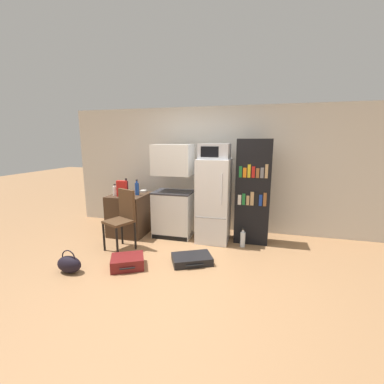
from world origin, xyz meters
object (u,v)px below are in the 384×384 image
object	(u,v)px
bottle_milk_white	(115,191)
bottle_clear_short	(136,189)
bookshelf	(253,192)
suitcase_large_flat	(192,259)
kitchen_hutch	(173,195)
bottle_wine_dark	(126,186)
chair	(123,214)
water_bottle_front	(243,239)
microwave	(215,151)
bottle_ketchup_red	(124,190)
cereal_box	(122,189)
handbag	(69,264)
side_table	(130,214)
bowl	(143,191)
bottle_blue_soda	(137,188)
suitcase_small_flat	(128,262)
refrigerator	(214,201)

from	to	relation	value
bottle_milk_white	bottle_clear_short	world-z (taller)	bottle_milk_white
bookshelf	suitcase_large_flat	xyz separation A→B (m)	(-0.83, -1.12, -0.87)
kitchen_hutch	bottle_wine_dark	xyz separation A→B (m)	(-1.09, 0.19, 0.10)
chair	suitcase_large_flat	distance (m)	1.39
bookshelf	water_bottle_front	size ratio (longest dim) A/B	5.48
microwave	bottle_ketchup_red	distance (m)	1.97
cereal_box	handbag	distance (m)	1.65
handbag	water_bottle_front	xyz separation A→B (m)	(2.29, 1.53, 0.02)
bottle_wine_dark	chair	size ratio (longest dim) A/B	0.26
bottle_clear_short	water_bottle_front	bearing A→B (deg)	-7.94
side_table	bowl	size ratio (longest dim) A/B	5.93
bottle_ketchup_red	water_bottle_front	size ratio (longest dim) A/B	0.42
kitchen_hutch	handbag	world-z (taller)	kitchen_hutch
bottle_ketchup_red	suitcase_large_flat	xyz separation A→B (m)	(1.66, -1.01, -0.80)
suitcase_large_flat	side_table	bearing A→B (deg)	122.00
side_table	bottle_wine_dark	distance (m)	0.63
kitchen_hutch	bottle_ketchup_red	world-z (taller)	kitchen_hutch
bookshelf	bottle_ketchup_red	size ratio (longest dim) A/B	13.08
handbag	water_bottle_front	distance (m)	2.76
microwave	suitcase_large_flat	world-z (taller)	microwave
water_bottle_front	cereal_box	bearing A→B (deg)	-177.25
water_bottle_front	bottle_blue_soda	bearing A→B (deg)	177.22
suitcase_large_flat	water_bottle_front	world-z (taller)	water_bottle_front
bottle_ketchup_red	handbag	xyz separation A→B (m)	(0.08, -1.73, -0.73)
chair	bottle_blue_soda	bearing A→B (deg)	119.33
bookshelf	handbag	world-z (taller)	bookshelf
handbag	kitchen_hutch	bearing A→B (deg)	61.66
handbag	bottle_clear_short	bearing A→B (deg)	85.71
handbag	bottle_blue_soda	bearing A→B (deg)	81.14
bookshelf	suitcase_small_flat	bearing A→B (deg)	-138.56
bottle_milk_white	side_table	bearing A→B (deg)	35.90
suitcase_small_flat	bookshelf	bearing A→B (deg)	13.86
bookshelf	bottle_milk_white	xyz separation A→B (m)	(-2.55, -0.35, -0.04)
refrigerator	kitchen_hutch	bearing A→B (deg)	177.45
bottle_ketchup_red	bowl	bearing A→B (deg)	32.14
bottle_milk_white	suitcase_small_flat	distance (m)	1.64
bookshelf	bowl	size ratio (longest dim) A/B	13.85
bookshelf	bottle_blue_soda	world-z (taller)	bookshelf
bottle_wine_dark	suitcase_small_flat	xyz separation A→B (m)	(0.86, -1.60, -0.82)
bottle_ketchup_red	bottle_milk_white	bearing A→B (deg)	-104.05
refrigerator	bottle_wine_dark	size ratio (longest dim) A/B	5.71
bottle_ketchup_red	bottle_blue_soda	bearing A→B (deg)	-17.08
side_table	bookshelf	distance (m)	2.41
side_table	chair	size ratio (longest dim) A/B	0.78
side_table	bookshelf	world-z (taller)	bookshelf
microwave	handbag	size ratio (longest dim) A/B	1.46
bottle_wine_dark	suitcase_small_flat	size ratio (longest dim) A/B	0.45
bottle_milk_white	bottle_ketchup_red	distance (m)	0.25
refrigerator	water_bottle_front	xyz separation A→B (m)	(0.55, -0.19, -0.61)
bowl	chair	xyz separation A→B (m)	(0.09, -0.98, -0.21)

